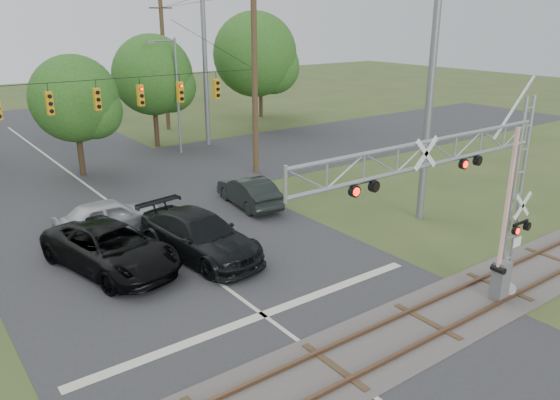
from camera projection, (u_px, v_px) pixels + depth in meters
road_main at (198, 267)px, 21.39m from camera, size 14.00×90.00×0.02m
road_cross at (84, 183)px, 32.07m from camera, size 90.00×12.00×0.02m
railroad_track at (334, 367)px, 15.29m from camera, size 90.00×3.20×0.17m
crossing_gantry at (465, 194)px, 16.31m from camera, size 10.20×0.89×6.98m
traffic_signal_span at (114, 92)px, 27.69m from camera, size 19.34×0.36×11.50m
pickup_black at (111, 248)px, 21.03m from camera, size 4.31×6.82×1.75m
car_dark at (200, 236)px, 22.13m from camera, size 3.45×6.53×1.80m
sedan_silver at (110, 217)px, 24.43m from camera, size 4.95×2.19×1.65m
suv_dark at (249, 192)px, 28.14m from camera, size 2.11×4.79×1.53m
streetlight at (175, 91)px, 37.77m from camera, size 2.12×0.22×7.96m
utility_poles at (126, 79)px, 30.17m from camera, size 23.31×27.85×12.91m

